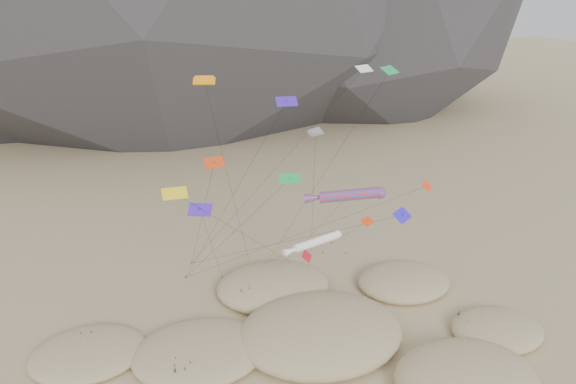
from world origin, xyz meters
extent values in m
plane|color=#CCB789|center=(0.00, 0.00, 0.00)|extent=(500.00, 500.00, 0.00)
ellipsoid|color=#CCB789|center=(10.95, -5.42, 0.84)|extent=(13.53, 11.50, 3.72)
ellipsoid|color=#CCB789|center=(-11.02, 7.10, 0.56)|extent=(13.25, 11.27, 2.47)
ellipsoid|color=#CCB789|center=(1.23, 5.59, 0.94)|extent=(17.19, 14.61, 4.18)
ellipsoid|color=#CCB789|center=(19.07, 0.43, 0.51)|extent=(9.90, 8.42, 2.25)
ellipsoid|color=#CCB789|center=(-0.35, 16.32, 0.72)|extent=(13.57, 11.53, 3.20)
ellipsoid|color=#CCB789|center=(14.87, 12.22, 0.61)|extent=(11.40, 9.69, 2.70)
ellipsoid|color=#CCB789|center=(-21.32, 10.70, 0.45)|extent=(11.29, 9.60, 2.00)
ellipsoid|color=black|center=(9.60, -2.76, 1.00)|extent=(2.87, 2.45, 0.86)
ellipsoid|color=black|center=(-12.31, 4.51, 0.80)|extent=(3.15, 2.69, 0.94)
ellipsoid|color=black|center=(-9.96, 5.54, 0.70)|extent=(2.30, 1.97, 0.69)
ellipsoid|color=black|center=(3.68, 4.50, 1.10)|extent=(3.81, 3.26, 1.14)
ellipsoid|color=black|center=(6.67, 7.24, 1.00)|extent=(2.54, 2.17, 0.76)
ellipsoid|color=black|center=(-0.11, 1.98, 0.90)|extent=(2.61, 2.24, 0.78)
ellipsoid|color=black|center=(17.58, 2.81, 0.60)|extent=(2.52, 2.16, 0.76)
ellipsoid|color=black|center=(-3.37, 14.82, 1.00)|extent=(2.73, 2.34, 0.82)
ellipsoid|color=black|center=(-0.39, 14.97, 0.90)|extent=(2.58, 2.21, 0.78)
ellipsoid|color=black|center=(12.69, 14.35, 0.70)|extent=(2.56, 2.19, 0.77)
ellipsoid|color=black|center=(10.82, 12.21, 0.60)|extent=(2.12, 1.81, 0.64)
ellipsoid|color=black|center=(-21.17, 12.46, 0.50)|extent=(2.37, 2.02, 0.71)
ellipsoid|color=black|center=(-21.21, 9.76, 0.40)|extent=(1.77, 1.51, 0.53)
cylinder|color=#3F2D1E|center=(-5.35, 21.42, 0.15)|extent=(0.08, 0.08, 0.30)
cylinder|color=#3F2D1E|center=(0.01, 21.73, 0.15)|extent=(0.08, 0.08, 0.30)
cylinder|color=#3F2D1E|center=(4.72, 20.49, 0.15)|extent=(0.08, 0.08, 0.30)
cylinder|color=#3F2D1E|center=(9.00, 23.25, 0.15)|extent=(0.08, 0.08, 0.30)
cylinder|color=#3F2D1E|center=(11.88, 22.09, 0.15)|extent=(0.08, 0.08, 0.30)
cylinder|color=#3F2D1E|center=(-8.23, 26.42, 0.15)|extent=(0.08, 0.08, 0.30)
cylinder|color=#3F2D1E|center=(11.30, 25.60, 0.15)|extent=(0.08, 0.08, 0.30)
cylinder|color=#3F2D1E|center=(-9.66, 22.91, 0.15)|extent=(0.08, 0.08, 0.30)
cylinder|color=red|center=(6.39, 10.65, 13.49)|extent=(6.48, 3.39, 1.84)
sphere|color=red|center=(9.39, 9.52, 13.75)|extent=(1.23, 1.23, 1.23)
cone|color=red|center=(3.10, 11.90, 13.17)|extent=(2.86, 1.93, 1.32)
cylinder|color=black|center=(4.93, 16.76, 6.75)|extent=(2.95, 12.24, 13.51)
cylinder|color=white|center=(0.90, 6.29, 10.97)|extent=(4.97, 1.67, 1.12)
sphere|color=white|center=(3.30, 6.74, 11.17)|extent=(0.82, 0.82, 0.82)
cone|color=white|center=(-1.73, 5.80, 10.73)|extent=(2.09, 1.06, 0.84)
cylinder|color=black|center=(0.14, 14.56, 5.49)|extent=(1.55, 16.55, 10.99)
cube|color=orange|center=(-7.14, 17.12, 25.18)|extent=(2.39, 1.55, 0.67)
cube|color=orange|center=(-7.14, 17.12, 25.35)|extent=(2.01, 1.25, 0.65)
cylinder|color=black|center=(-4.09, 20.65, 12.59)|extent=(6.12, 7.09, 25.19)
cube|color=red|center=(3.67, 13.79, 19.71)|extent=(2.06, 1.55, 0.55)
cube|color=red|center=(3.67, 13.79, 19.88)|extent=(1.73, 1.28, 0.54)
cylinder|color=black|center=(5.74, 19.21, 9.85)|extent=(4.18, 10.87, 19.72)
cube|color=#331BED|center=(9.89, 5.75, 12.66)|extent=(2.56, 2.25, 0.91)
cube|color=#331BED|center=(9.89, 5.75, 12.51)|extent=(0.38, 0.39, 0.78)
cylinder|color=black|center=(0.83, 16.09, 6.35)|extent=(18.15, 20.69, 12.63)
cube|color=red|center=(1.24, 9.69, 7.66)|extent=(1.61, 1.91, 0.75)
cube|color=red|center=(1.24, 9.69, 7.51)|extent=(0.33, 0.31, 0.58)
cylinder|color=black|center=(2.98, 15.09, 3.86)|extent=(3.51, 10.82, 7.63)
cube|color=#4420BF|center=(-9.12, 12.66, 13.22)|extent=(2.64, 2.10, 1.00)
cube|color=#4420BF|center=(-9.12, 12.66, 13.07)|extent=(0.40, 0.42, 0.79)
cylinder|color=black|center=(-7.24, 17.04, 6.63)|extent=(3.80, 8.78, 13.18)
cube|color=#FF390D|center=(16.69, 11.93, 12.78)|extent=(1.97, 1.98, 0.80)
cube|color=#FF390D|center=(16.69, 11.93, 12.63)|extent=(0.35, 0.35, 0.63)
cylinder|color=black|center=(3.51, 17.42, 6.42)|extent=(26.38, 11.00, 12.76)
cube|color=white|center=(11.13, 17.94, 25.35)|extent=(2.21, 1.61, 0.67)
cube|color=white|center=(11.13, 17.94, 25.20)|extent=(0.28, 0.23, 0.69)
cylinder|color=black|center=(1.45, 22.18, 12.70)|extent=(19.39, 8.51, 25.32)
cube|color=#3F1EB4|center=(-0.95, 9.80, 24.11)|extent=(2.11, 1.29, 0.75)
cube|color=#3F1EB4|center=(-0.95, 9.80, 23.96)|extent=(0.27, 0.25, 0.68)
cylinder|color=black|center=(-5.31, 16.36, 12.08)|extent=(8.74, 13.14, 24.07)
cube|color=yellow|center=(-12.10, 8.05, 17.03)|extent=(2.27, 1.30, 0.73)
cube|color=yellow|center=(-12.10, 8.05, 16.88)|extent=(0.27, 0.18, 0.77)
cylinder|color=black|center=(-3.69, 14.27, 8.54)|extent=(16.85, 12.47, 17.00)
cube|color=red|center=(-8.37, 8.29, 19.41)|extent=(1.95, 1.08, 0.84)
cube|color=red|center=(-8.37, 8.29, 19.26)|extent=(0.26, 0.33, 0.61)
cylinder|color=black|center=(-8.30, 17.35, 9.73)|extent=(0.16, 18.14, 19.38)
cube|color=green|center=(12.27, 14.25, 25.66)|extent=(2.46, 2.11, 0.73)
cube|color=green|center=(12.27, 14.25, 25.51)|extent=(0.31, 0.29, 0.75)
cylinder|color=black|center=(6.14, 17.99, 12.86)|extent=(12.29, 7.51, 25.62)
cube|color=#EA3A0C|center=(6.05, 5.88, 12.53)|extent=(1.70, 1.54, 0.54)
cube|color=#EA3A0C|center=(6.05, 5.88, 12.38)|extent=(0.23, 0.23, 0.52)
cylinder|color=black|center=(8.68, 15.74, 6.29)|extent=(5.27, 19.74, 12.50)
cube|color=green|center=(-0.29, 10.69, 16.11)|extent=(2.34, 1.72, 0.78)
cube|color=green|center=(-0.29, 10.69, 15.96)|extent=(0.31, 0.29, 0.72)
cylinder|color=black|center=(-4.98, 16.80, 8.08)|extent=(9.40, 12.25, 16.08)
camera|label=1|loc=(-18.16, -38.90, 34.95)|focal=35.00mm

